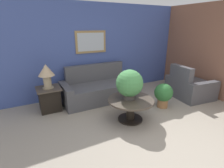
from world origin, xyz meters
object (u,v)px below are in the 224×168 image
at_px(side_table, 50,99).
at_px(table_lamp, 46,73).
at_px(couch_main, 100,89).
at_px(potted_plant_floor, 163,94).
at_px(coffee_table, 131,105).
at_px(potted_plant_on_table, 129,84).
at_px(armchair, 189,87).

bearing_deg(side_table, table_lamp, 90.00).
relative_size(couch_main, potted_plant_floor, 3.36).
bearing_deg(couch_main, potted_plant_floor, -45.68).
bearing_deg(table_lamp, side_table, -90.00).
relative_size(coffee_table, table_lamp, 1.72).
distance_m(couch_main, table_lamp, 1.52).
relative_size(coffee_table, potted_plant_floor, 1.59).
relative_size(table_lamp, potted_plant_floor, 0.92).
relative_size(side_table, potted_plant_on_table, 0.90).
distance_m(coffee_table, side_table, 1.99).
height_order(side_table, potted_plant_floor, potted_plant_floor).
bearing_deg(table_lamp, coffee_table, -41.87).
bearing_deg(armchair, potted_plant_floor, 104.68).
xyz_separation_m(coffee_table, potted_plant_floor, (1.08, 0.15, -0.00)).
height_order(table_lamp, potted_plant_floor, table_lamp).
distance_m(table_lamp, potted_plant_floor, 2.88).
xyz_separation_m(coffee_table, side_table, (-1.48, 1.33, -0.06)).
height_order(armchair, side_table, armchair).
bearing_deg(potted_plant_on_table, table_lamp, 138.66).
bearing_deg(side_table, potted_plant_on_table, -41.34).
bearing_deg(armchair, coffee_table, 104.54).
distance_m(potted_plant_on_table, potted_plant_floor, 1.21).
bearing_deg(side_table, potted_plant_floor, -24.66).
height_order(couch_main, potted_plant_on_table, potted_plant_on_table).
height_order(armchair, coffee_table, armchair).
xyz_separation_m(armchair, table_lamp, (-3.72, 1.01, 0.65)).
xyz_separation_m(table_lamp, potted_plant_floor, (2.56, -1.18, -0.59)).
distance_m(table_lamp, potted_plant_on_table, 1.95).
relative_size(armchair, table_lamp, 2.10).
xyz_separation_m(couch_main, table_lamp, (-1.37, -0.05, 0.65)).
xyz_separation_m(couch_main, armchair, (2.35, -1.06, -0.00)).
relative_size(armchair, potted_plant_floor, 1.94).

